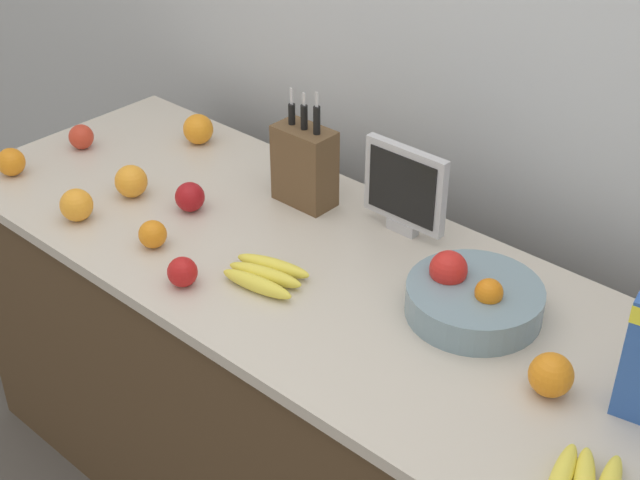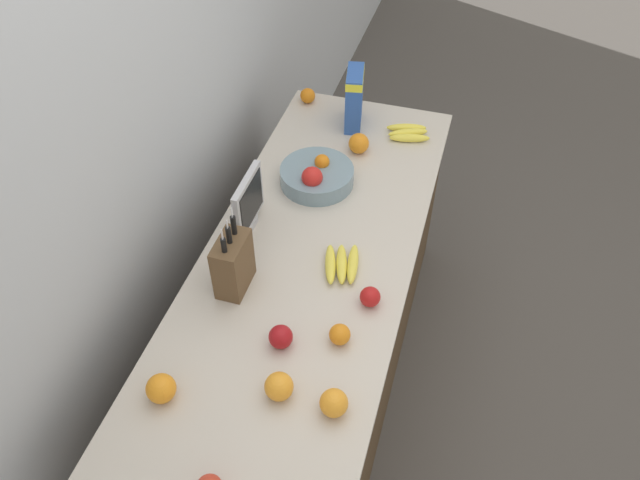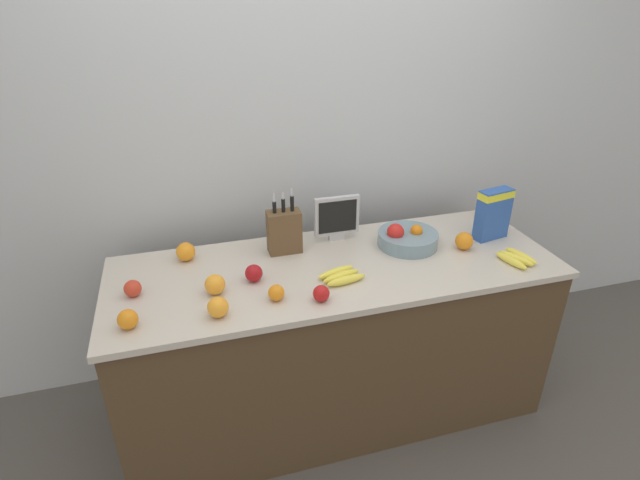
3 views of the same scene
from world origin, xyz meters
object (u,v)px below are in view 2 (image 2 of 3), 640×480
(knife_block, at_px, (233,264))
(apple_by_knife_block, at_px, (281,337))
(banana_bunch_right, at_px, (408,133))
(orange_front_left, at_px, (161,388))
(orange_mid_right, at_px, (308,96))
(fruit_bowl, at_px, (317,176))
(orange_by_cereal, at_px, (334,403))
(banana_bunch_left, at_px, (342,264))
(cereal_box, at_px, (354,96))
(apple_leftmost, at_px, (370,297))
(small_monitor, at_px, (249,202))
(orange_front_center, at_px, (340,334))
(orange_mid_left, at_px, (279,386))
(orange_back_center, at_px, (359,143))

(knife_block, bearing_deg, apple_by_knife_block, -129.57)
(banana_bunch_right, height_order, apple_by_knife_block, apple_by_knife_block)
(orange_front_left, xyz_separation_m, orange_mid_right, (1.61, 0.05, -0.01))
(fruit_bowl, relative_size, orange_by_cereal, 3.53)
(banana_bunch_left, distance_m, orange_mid_right, 1.06)
(cereal_box, bearing_deg, apple_by_knife_block, 172.86)
(orange_by_cereal, bearing_deg, fruit_bowl, 19.39)
(apple_leftmost, bearing_deg, apple_by_knife_block, 136.03)
(small_monitor, relative_size, orange_by_cereal, 2.77)
(fruit_bowl, height_order, banana_bunch_left, fruit_bowl)
(orange_front_left, bearing_deg, apple_by_knife_block, -44.69)
(orange_front_center, bearing_deg, orange_front_left, 127.25)
(small_monitor, distance_m, apple_leftmost, 0.57)
(banana_bunch_left, relative_size, orange_front_left, 2.39)
(banana_bunch_right, bearing_deg, orange_front_left, 163.18)
(apple_by_knife_block, relative_size, orange_front_left, 0.87)
(cereal_box, xyz_separation_m, fruit_bowl, (-0.45, 0.04, -0.10))
(fruit_bowl, bearing_deg, small_monitor, 152.41)
(banana_bunch_left, distance_m, orange_mid_left, 0.54)
(orange_front_left, bearing_deg, orange_back_center, -11.47)
(orange_front_left, bearing_deg, banana_bunch_right, -16.82)
(small_monitor, relative_size, banana_bunch_left, 1.09)
(cereal_box, height_order, orange_mid_right, cereal_box)
(apple_leftmost, distance_m, orange_front_center, 0.18)
(fruit_bowl, relative_size, orange_front_center, 4.31)
(orange_front_center, relative_size, orange_front_left, 0.77)
(cereal_box, xyz_separation_m, orange_front_center, (-1.17, -0.25, -0.11))
(apple_by_knife_block, xyz_separation_m, orange_by_cereal, (-0.18, -0.22, 0.00))
(orange_front_left, xyz_separation_m, orange_by_cereal, (0.10, -0.49, -0.00))
(banana_bunch_left, distance_m, orange_back_center, 0.68)
(apple_leftmost, relative_size, orange_front_left, 0.78)
(apple_by_knife_block, xyz_separation_m, orange_mid_left, (-0.17, -0.05, 0.00))
(banana_bunch_right, xyz_separation_m, orange_by_cereal, (-1.38, -0.05, 0.02))
(fruit_bowl, relative_size, orange_mid_left, 3.43)
(orange_mid_left, bearing_deg, apple_leftmost, -23.30)
(orange_mid_left, bearing_deg, orange_front_center, -27.01)
(banana_bunch_right, relative_size, apple_leftmost, 2.97)
(knife_block, height_order, orange_front_center, knife_block)
(small_monitor, height_order, apple_by_knife_block, small_monitor)
(banana_bunch_right, bearing_deg, orange_mid_left, 174.95)
(banana_bunch_left, relative_size, orange_back_center, 2.43)
(apple_leftmost, height_order, orange_front_center, same)
(orange_front_center, xyz_separation_m, orange_mid_right, (1.28, 0.50, 0.00))
(orange_by_cereal, bearing_deg, orange_front_center, 11.15)
(fruit_bowl, xyz_separation_m, orange_front_center, (-0.72, -0.29, -0.01))
(orange_mid_right, bearing_deg, small_monitor, -176.95)
(small_monitor, xyz_separation_m, apple_by_knife_block, (-0.47, -0.28, -0.09))
(banana_bunch_right, bearing_deg, cereal_box, 84.65)
(orange_back_center, bearing_deg, knife_block, 165.24)
(apple_leftmost, distance_m, orange_mid_left, 0.45)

